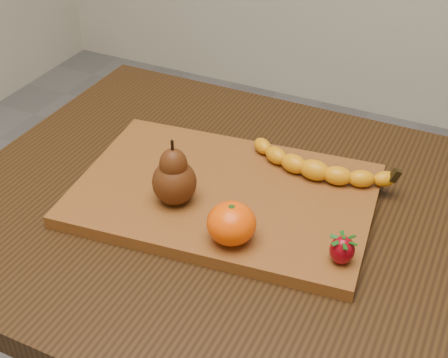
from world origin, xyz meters
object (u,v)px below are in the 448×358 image
at_px(table, 272,265).
at_px(mandarin, 231,223).
at_px(pear, 174,172).
at_px(cutting_board, 224,195).

height_order(table, mandarin, mandarin).
xyz_separation_m(table, pear, (-0.14, -0.05, 0.17)).
xyz_separation_m(pear, mandarin, (0.11, -0.04, -0.02)).
bearing_deg(cutting_board, mandarin, -65.76).
distance_m(pear, mandarin, 0.12).
distance_m(table, pear, 0.23).
height_order(table, cutting_board, cutting_board).
bearing_deg(table, pear, -160.74).
bearing_deg(table, mandarin, -106.24).
height_order(pear, mandarin, pear).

